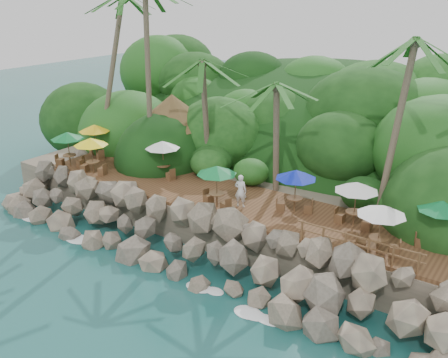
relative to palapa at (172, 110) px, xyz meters
The scene contains 12 objects.
ground 13.63m from the palapa, 54.41° to the right, with size 140.00×140.00×0.00m, color #19514F.
land_base 10.47m from the palapa, 39.72° to the left, with size 32.00×25.20×2.10m, color gray.
jungle_hill 16.32m from the palapa, 61.93° to the left, with size 44.80×28.00×15.40m, color #143811.
seawall 11.73m from the palapa, 48.20° to the right, with size 29.00×4.00×2.30m, color gray, non-canonical shape.
terrace 8.99m from the palapa, 29.32° to the right, with size 26.00×5.00×0.20m, color brown.
jungle_foliage 10.48m from the palapa, 34.67° to the left, with size 44.00×16.00×12.00m, color #143811, non-canonical shape.
foam_line 13.40m from the palapa, 53.58° to the right, with size 25.20×0.80×0.06m.
palms 9.45m from the palapa, 10.28° to the right, with size 31.28×6.62×13.01m.
palapa is the anchor object (origin of this frame).
dining_clusters 8.19m from the palapa, 33.20° to the right, with size 25.84×4.71×2.43m.
railing 17.59m from the palapa, 21.58° to the right, with size 6.10×0.10×1.00m.
waiter 10.28m from the palapa, 28.27° to the right, with size 0.69×0.45×1.90m, color white.
Camera 1 is at (15.55, -16.59, 13.77)m, focal length 40.50 mm.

